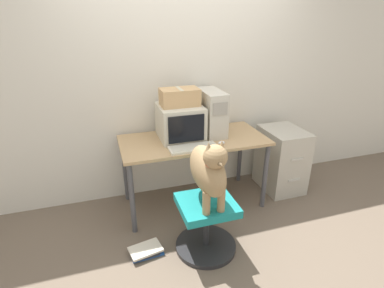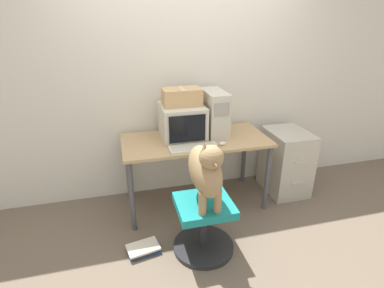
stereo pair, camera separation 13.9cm
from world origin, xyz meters
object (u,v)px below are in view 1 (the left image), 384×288
crt_monitor (180,122)px  cardboard_box (180,97)px  pc_tower (212,112)px  dog (208,169)px  office_chair (206,224)px  keyboard (193,148)px  filing_cabinet (281,159)px  book_stack_floor (146,251)px

crt_monitor → cardboard_box: 0.25m
pc_tower → dog: (-0.35, -0.84, -0.19)m
office_chair → cardboard_box: (-0.00, 0.80, 0.94)m
keyboard → filing_cabinet: bearing=11.9°
keyboard → cardboard_box: (-0.04, 0.33, 0.41)m
dog → filing_cabinet: 1.48m
cardboard_box → book_stack_floor: cardboard_box is taller
crt_monitor → dog: 0.83m
filing_cabinet → book_stack_floor: 1.88m
crt_monitor → pc_tower: 0.35m
pc_tower → book_stack_floor: bearing=-139.8°
cardboard_box → dog: bearing=-89.8°
pc_tower → dog: pc_tower is taller
crt_monitor → book_stack_floor: (-0.53, -0.72, -0.91)m
keyboard → cardboard_box: size_ratio=1.23×
crt_monitor → book_stack_floor: bearing=-126.2°
pc_tower → filing_cabinet: size_ratio=0.62×
keyboard → pc_tower: bearing=48.1°
dog → cardboard_box: bearing=90.2°
office_chair → pc_tower: bearing=67.1°
office_chair → book_stack_floor: (-0.53, 0.08, -0.23)m
crt_monitor → book_stack_floor: size_ratio=1.49×
dog → pc_tower: bearing=67.6°
crt_monitor → keyboard: (0.04, -0.33, -0.16)m
filing_cabinet → cardboard_box: bearing=176.0°
dog → book_stack_floor: size_ratio=1.99×
pc_tower → cardboard_box: 0.40m
keyboard → book_stack_floor: size_ratio=1.51×
dog → cardboard_box: 0.91m
pc_tower → crt_monitor: bearing=-176.4°
crt_monitor → keyboard: crt_monitor is taller
cardboard_box → keyboard: bearing=-83.9°
dog → filing_cabinet: dog is taller
book_stack_floor → crt_monitor: bearing=53.8°
pc_tower → book_stack_floor: size_ratio=1.50×
crt_monitor → dog: crt_monitor is taller
dog → crt_monitor: bearing=90.2°
keyboard → office_chair: keyboard is taller
crt_monitor → cardboard_box: (0.00, 0.00, 0.25)m
crt_monitor → pc_tower: pc_tower is taller
office_chair → keyboard: bearing=86.0°
keyboard → dog: bearing=-93.9°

